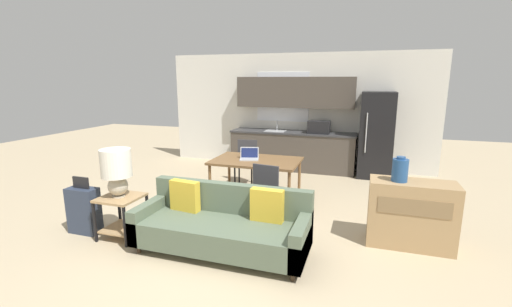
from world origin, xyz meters
TOP-DOWN VIEW (x-y plane):
  - ground_plane at (0.00, 0.00)m, footprint 20.00×20.00m
  - wall_back at (-0.01, 4.63)m, footprint 6.40×0.07m
  - kitchen_counter at (0.01, 4.33)m, footprint 2.91×0.65m
  - refrigerator at (1.84, 4.22)m, footprint 0.69×0.75m
  - dining_table at (-0.14, 1.96)m, footprint 1.48×0.97m
  - couch at (0.03, 0.14)m, footprint 2.12×0.80m
  - side_table at (-1.41, 0.04)m, footprint 0.51×0.51m
  - table_lamp at (-1.42, 0.03)m, footprint 0.39×0.39m
  - credenza at (2.24, 0.97)m, footprint 1.03×0.46m
  - vase at (2.07, 0.95)m, footprint 0.19×0.19m
  - dining_chair_near_right at (0.33, 1.16)m, footprint 0.48×0.48m
  - dining_chair_far_left at (-0.62, 2.79)m, footprint 0.46×0.46m
  - laptop at (-0.27, 1.97)m, footprint 0.38×0.33m
  - suitcase at (-2.00, -0.01)m, footprint 0.42×0.22m

SIDE VIEW (x-z plane):
  - ground_plane at x=0.00m, z-range 0.00..0.00m
  - couch at x=0.03m, z-range -0.08..0.72m
  - suitcase at x=-2.00m, z-range -0.07..0.73m
  - side_table at x=-1.41m, z-range 0.10..0.67m
  - credenza at x=2.24m, z-range 0.00..0.85m
  - dining_chair_near_right at x=0.33m, z-range 0.06..0.96m
  - dining_chair_far_left at x=-0.62m, z-range 0.06..0.96m
  - dining_table at x=-0.14m, z-range 0.31..1.04m
  - laptop at x=-0.27m, z-range 0.68..0.88m
  - kitchen_counter at x=0.01m, z-range -0.23..1.92m
  - refrigerator at x=1.84m, z-range 0.00..1.84m
  - table_lamp at x=-1.42m, z-range 0.63..1.28m
  - vase at x=2.07m, z-range 0.84..1.15m
  - wall_back at x=-0.01m, z-range 0.01..2.71m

